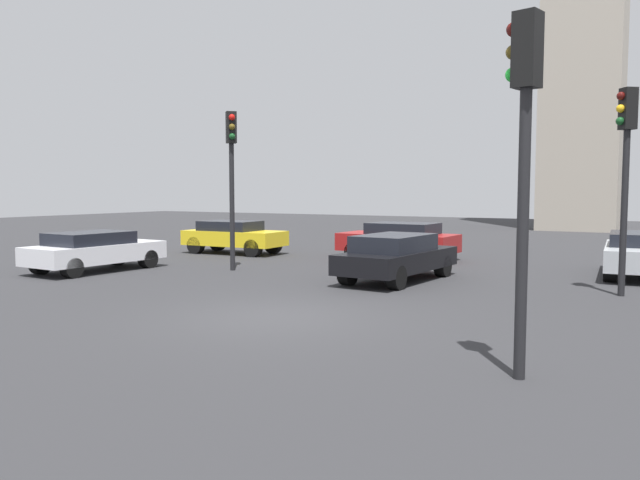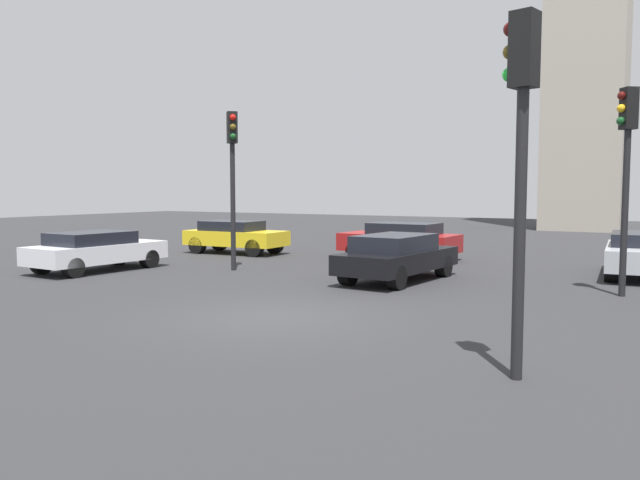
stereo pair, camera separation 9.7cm
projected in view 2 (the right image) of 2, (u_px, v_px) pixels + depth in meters
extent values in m
plane|color=#2D2D30|center=(272.00, 317.00, 13.02)|extent=(96.39, 96.39, 0.00)
cylinder|color=black|center=(521.00, 199.00, 8.54)|extent=(0.16, 0.16, 4.97)
cube|color=black|center=(524.00, 50.00, 8.38)|extent=(0.38, 0.38, 1.00)
sphere|color=#4C0F0C|center=(511.00, 29.00, 8.49)|extent=(0.20, 0.20, 0.20)
sphere|color=#594714|center=(510.00, 52.00, 8.51)|extent=(0.20, 0.20, 0.20)
sphere|color=green|center=(510.00, 75.00, 8.54)|extent=(0.20, 0.20, 0.20)
cylinder|color=black|center=(626.00, 193.00, 15.33)|extent=(0.16, 0.16, 5.07)
cube|color=black|center=(629.00, 108.00, 15.17)|extent=(0.45, 0.45, 1.00)
sphere|color=#4C0F0C|center=(622.00, 96.00, 15.12)|extent=(0.20, 0.20, 0.20)
sphere|color=yellow|center=(621.00, 108.00, 15.14)|extent=(0.20, 0.20, 0.20)
sphere|color=#14471E|center=(621.00, 121.00, 15.16)|extent=(0.20, 0.20, 0.20)
cylinder|color=black|center=(233.00, 192.00, 20.37)|extent=(0.16, 0.16, 5.11)
cube|color=black|center=(232.00, 127.00, 20.21)|extent=(0.45, 0.45, 1.00)
sphere|color=red|center=(233.00, 117.00, 19.99)|extent=(0.20, 0.20, 0.20)
sphere|color=#594714|center=(233.00, 127.00, 20.02)|extent=(0.20, 0.20, 0.20)
sphere|color=#14471E|center=(233.00, 136.00, 20.04)|extent=(0.20, 0.20, 0.20)
cube|color=yellow|center=(236.00, 238.00, 25.93)|extent=(4.19, 1.96, 0.60)
cube|color=black|center=(232.00, 226.00, 25.99)|extent=(2.37, 1.68, 0.44)
cylinder|color=black|center=(275.00, 245.00, 25.96)|extent=(0.71, 0.35, 0.69)
cylinder|color=black|center=(255.00, 248.00, 24.64)|extent=(0.71, 0.35, 0.69)
cylinder|color=black|center=(219.00, 242.00, 27.26)|extent=(0.71, 0.35, 0.69)
cylinder|color=black|center=(197.00, 245.00, 25.94)|extent=(0.71, 0.35, 0.69)
cylinder|color=black|center=(612.00, 271.00, 17.87)|extent=(0.40, 0.65, 0.63)
cylinder|color=black|center=(614.00, 260.00, 20.62)|extent=(0.40, 0.65, 0.63)
cube|color=black|center=(398.00, 260.00, 18.14)|extent=(2.19, 4.62, 0.55)
cube|color=black|center=(395.00, 244.00, 17.92)|extent=(1.80, 2.63, 0.50)
cylinder|color=black|center=(399.00, 263.00, 19.83)|extent=(0.38, 0.68, 0.65)
cylinder|color=black|center=(443.00, 266.00, 18.99)|extent=(0.38, 0.68, 0.65)
cylinder|color=black|center=(348.00, 273.00, 17.33)|extent=(0.38, 0.68, 0.65)
cylinder|color=black|center=(396.00, 278.00, 16.49)|extent=(0.38, 0.68, 0.65)
cube|color=maroon|center=(399.00, 242.00, 23.87)|extent=(4.46, 2.15, 0.67)
cube|color=black|center=(404.00, 229.00, 23.71)|extent=(2.53, 1.83, 0.45)
cylinder|color=black|center=(354.00, 251.00, 24.02)|extent=(0.60, 0.38, 0.59)
cylinder|color=black|center=(374.00, 248.00, 25.36)|extent=(0.60, 0.38, 0.59)
cylinder|color=black|center=(427.00, 255.00, 22.43)|extent=(0.60, 0.38, 0.59)
cylinder|color=black|center=(444.00, 252.00, 23.78)|extent=(0.60, 0.38, 0.59)
cube|color=silver|center=(97.00, 253.00, 20.38)|extent=(2.15, 4.43, 0.57)
cube|color=black|center=(91.00, 239.00, 20.16)|extent=(1.81, 2.51, 0.43)
cylinder|color=black|center=(118.00, 256.00, 22.05)|extent=(0.38, 0.63, 0.61)
cylinder|color=black|center=(149.00, 259.00, 21.21)|extent=(0.38, 0.63, 0.61)
cylinder|color=black|center=(41.00, 264.00, 19.59)|extent=(0.38, 0.63, 0.61)
cylinder|color=black|center=(73.00, 268.00, 18.75)|extent=(0.38, 0.63, 0.61)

